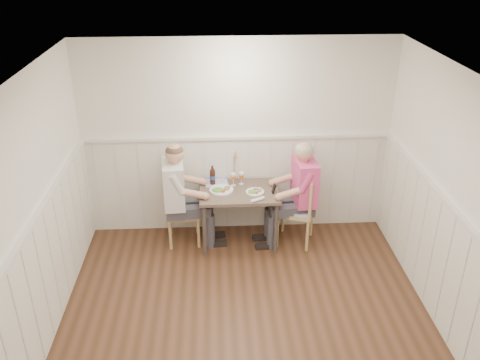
{
  "coord_description": "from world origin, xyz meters",
  "views": [
    {
      "loc": [
        -0.3,
        -3.87,
        3.71
      ],
      "look_at": [
        0.0,
        1.64,
        1.0
      ],
      "focal_mm": 38.0,
      "sensor_mm": 36.0,
      "label": 1
    }
  ],
  "objects_px": {
    "chair_right": "(300,207)",
    "diner_cream": "(179,204)",
    "beer_bottle": "(213,176)",
    "grass_vase": "(233,167)",
    "dining_table": "(239,197)",
    "man_in_pink": "(300,201)",
    "chair_left": "(179,209)"
  },
  "relations": [
    {
      "from": "chair_right",
      "to": "diner_cream",
      "type": "relative_size",
      "value": 0.67
    },
    {
      "from": "beer_bottle",
      "to": "grass_vase",
      "type": "bearing_deg",
      "value": 20.41
    },
    {
      "from": "diner_cream",
      "to": "beer_bottle",
      "type": "xyz_separation_m",
      "value": [
        0.44,
        0.24,
        0.26
      ]
    },
    {
      "from": "dining_table",
      "to": "grass_vase",
      "type": "xyz_separation_m",
      "value": [
        -0.06,
        0.31,
        0.29
      ]
    },
    {
      "from": "chair_right",
      "to": "man_in_pink",
      "type": "xyz_separation_m",
      "value": [
        -0.01,
        0.01,
        0.08
      ]
    },
    {
      "from": "man_in_pink",
      "to": "chair_right",
      "type": "bearing_deg",
      "value": -46.57
    },
    {
      "from": "man_in_pink",
      "to": "grass_vase",
      "type": "bearing_deg",
      "value": 156.81
    },
    {
      "from": "dining_table",
      "to": "chair_left",
      "type": "height_order",
      "value": "chair_left"
    },
    {
      "from": "dining_table",
      "to": "chair_right",
      "type": "height_order",
      "value": "chair_right"
    },
    {
      "from": "man_in_pink",
      "to": "beer_bottle",
      "type": "xyz_separation_m",
      "value": [
        -1.11,
        0.26,
        0.27
      ]
    },
    {
      "from": "man_in_pink",
      "to": "diner_cream",
      "type": "height_order",
      "value": "diner_cream"
    },
    {
      "from": "diner_cream",
      "to": "grass_vase",
      "type": "xyz_separation_m",
      "value": [
        0.71,
        0.35,
        0.34
      ]
    },
    {
      "from": "grass_vase",
      "to": "chair_right",
      "type": "bearing_deg",
      "value": -23.38
    },
    {
      "from": "chair_left",
      "to": "diner_cream",
      "type": "xyz_separation_m",
      "value": [
        0.01,
        -0.08,
        0.12
      ]
    },
    {
      "from": "chair_right",
      "to": "diner_cream",
      "type": "height_order",
      "value": "diner_cream"
    },
    {
      "from": "chair_left",
      "to": "grass_vase",
      "type": "distance_m",
      "value": 0.9
    },
    {
      "from": "chair_left",
      "to": "grass_vase",
      "type": "xyz_separation_m",
      "value": [
        0.72,
        0.27,
        0.46
      ]
    },
    {
      "from": "dining_table",
      "to": "diner_cream",
      "type": "relative_size",
      "value": 0.69
    },
    {
      "from": "chair_left",
      "to": "dining_table",
      "type": "bearing_deg",
      "value": -2.96
    },
    {
      "from": "dining_table",
      "to": "grass_vase",
      "type": "distance_m",
      "value": 0.43
    },
    {
      "from": "dining_table",
      "to": "man_in_pink",
      "type": "xyz_separation_m",
      "value": [
        0.78,
        -0.05,
        -0.05
      ]
    },
    {
      "from": "dining_table",
      "to": "chair_right",
      "type": "relative_size",
      "value": 1.03
    },
    {
      "from": "chair_right",
      "to": "diner_cream",
      "type": "bearing_deg",
      "value": 179.28
    },
    {
      "from": "dining_table",
      "to": "chair_left",
      "type": "xyz_separation_m",
      "value": [
        -0.78,
        0.04,
        -0.17
      ]
    },
    {
      "from": "man_in_pink",
      "to": "chair_left",
      "type": "bearing_deg",
      "value": 176.7
    },
    {
      "from": "chair_left",
      "to": "man_in_pink",
      "type": "bearing_deg",
      "value": -3.3
    },
    {
      "from": "beer_bottle",
      "to": "chair_left",
      "type": "bearing_deg",
      "value": -159.4
    },
    {
      "from": "chair_left",
      "to": "chair_right",
      "type": "bearing_deg",
      "value": -3.49
    },
    {
      "from": "dining_table",
      "to": "grass_vase",
      "type": "relative_size",
      "value": 2.28
    },
    {
      "from": "chair_right",
      "to": "grass_vase",
      "type": "distance_m",
      "value": 1.01
    },
    {
      "from": "dining_table",
      "to": "man_in_pink",
      "type": "bearing_deg",
      "value": -3.64
    },
    {
      "from": "diner_cream",
      "to": "grass_vase",
      "type": "bearing_deg",
      "value": 25.97
    }
  ]
}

